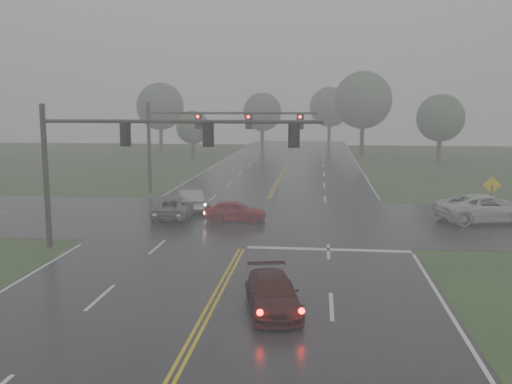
# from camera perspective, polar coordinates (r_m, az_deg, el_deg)

# --- Properties ---
(ground) EXTENTS (180.00, 180.00, 0.00)m
(ground) POSITION_cam_1_polar(r_m,az_deg,el_deg) (16.94, -8.19, -17.71)
(ground) COLOR #26411B
(ground) RESTS_ON ground
(main_road) EXTENTS (18.00, 160.00, 0.02)m
(main_road) POSITION_cam_1_polar(r_m,az_deg,el_deg) (35.68, -0.16, -3.35)
(main_road) COLOR black
(main_road) RESTS_ON ground
(cross_street) EXTENTS (120.00, 14.00, 0.02)m
(cross_street) POSITION_cam_1_polar(r_m,az_deg,el_deg) (37.62, 0.18, -2.70)
(cross_street) COLOR black
(cross_street) RESTS_ON ground
(stop_bar) EXTENTS (8.50, 0.50, 0.01)m
(stop_bar) POSITION_cam_1_polar(r_m,az_deg,el_deg) (30.02, 7.23, -5.77)
(stop_bar) COLOR silver
(stop_bar) RESTS_ON ground
(sedan_maroon) EXTENTS (2.67, 4.70, 1.28)m
(sedan_maroon) POSITION_cam_1_polar(r_m,az_deg,el_deg) (21.44, 1.67, -11.77)
(sedan_maroon) COLOR #340A09
(sedan_maroon) RESTS_ON ground
(sedan_red) EXTENTS (4.04, 1.72, 1.36)m
(sedan_red) POSITION_cam_1_polar(r_m,az_deg,el_deg) (36.82, -2.09, -2.97)
(sedan_red) COLOR maroon
(sedan_red) RESTS_ON ground
(sedan_silver) EXTENTS (2.87, 4.79, 1.49)m
(sedan_silver) POSITION_cam_1_polar(r_m,az_deg,el_deg) (40.86, -6.55, -1.83)
(sedan_silver) COLOR #919498
(sedan_silver) RESTS_ON ground
(car_grey) EXTENTS (2.35, 5.04, 1.40)m
(car_grey) POSITION_cam_1_polar(r_m,az_deg,el_deg) (38.38, -8.01, -2.56)
(car_grey) COLOR #55575C
(car_grey) RESTS_ON ground
(pickup_white) EXTENTS (6.91, 4.46, 1.77)m
(pickup_white) POSITION_cam_1_polar(r_m,az_deg,el_deg) (39.49, 21.97, -2.80)
(pickup_white) COLOR silver
(pickup_white) RESTS_ON ground
(signal_gantry_near) EXTENTS (14.47, 0.33, 7.54)m
(signal_gantry_near) POSITION_cam_1_polar(r_m,az_deg,el_deg) (29.77, -12.61, 4.36)
(signal_gantry_near) COLOR black
(signal_gantry_near) RESTS_ON ground
(signal_gantry_far) EXTENTS (14.13, 0.39, 7.65)m
(signal_gantry_far) POSITION_cam_1_polar(r_m,az_deg,el_deg) (47.47, -5.57, 6.23)
(signal_gantry_far) COLOR black
(signal_gantry_far) RESTS_ON ground
(sign_diamond_east) EXTENTS (1.17, 0.18, 2.81)m
(sign_diamond_east) POSITION_cam_1_polar(r_m,az_deg,el_deg) (40.54, 22.51, 0.17)
(sign_diamond_east) COLOR black
(sign_diamond_east) RESTS_ON ground
(tree_nw_a) EXTENTS (4.48, 4.48, 6.59)m
(tree_nw_a) POSITION_cam_1_polar(r_m,az_deg,el_deg) (77.31, -6.32, 6.44)
(tree_nw_a) COLOR #342A22
(tree_nw_a) RESTS_ON ground
(tree_ne_a) EXTENTS (8.24, 8.24, 12.10)m
(tree_ne_a) POSITION_cam_1_polar(r_m,az_deg,el_deg) (83.86, 10.66, 9.02)
(tree_ne_a) COLOR #342A22
(tree_ne_a) RESTS_ON ground
(tree_n_mid) EXTENTS (6.31, 6.31, 9.26)m
(tree_n_mid) POSITION_cam_1_polar(r_m,az_deg,el_deg) (94.60, 0.63, 8.00)
(tree_n_mid) COLOR #342A22
(tree_n_mid) RESTS_ON ground
(tree_e_near) EXTENTS (5.91, 5.91, 8.68)m
(tree_e_near) POSITION_cam_1_polar(r_m,az_deg,el_deg) (74.94, 17.96, 7.04)
(tree_e_near) COLOR #342A22
(tree_e_near) RESTS_ON ground
(tree_nw_b) EXTENTS (7.28, 7.28, 10.69)m
(tree_nw_b) POSITION_cam_1_polar(r_m,az_deg,el_deg) (90.16, -9.55, 8.43)
(tree_nw_b) COLOR #342A22
(tree_nw_b) RESTS_ON ground
(tree_n_far) EXTENTS (7.09, 7.09, 10.41)m
(tree_n_far) POSITION_cam_1_polar(r_m,az_deg,el_deg) (102.86, 7.37, 8.42)
(tree_n_far) COLOR #342A22
(tree_n_far) RESTS_ON ground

